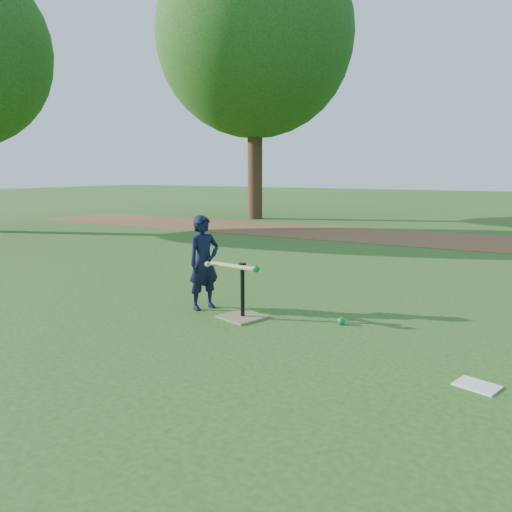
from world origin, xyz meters
The scene contains 8 objects.
ground centered at (0.00, 0.00, 0.00)m, with size 80.00×80.00×0.00m, color #285116.
dirt_strip centered at (0.00, 7.50, 0.01)m, with size 24.00×3.00×0.01m, color brown.
child centered at (-0.88, -0.15, 0.55)m, with size 0.40×0.26×1.10m, color black.
wiffle_ball_ground centered at (0.75, 0.05, 0.04)m, with size 0.08×0.08×0.08m, color #0C8539.
clipboard centered at (2.17, -0.91, 0.01)m, with size 0.30×0.23×0.01m, color white.
batting_tee centered at (-0.29, -0.25, 0.11)m, with size 0.54×0.54×0.61m.
swing_action centered at (-0.38, -0.28, 0.58)m, with size 0.68×0.13×0.08m.
tree_left centered at (-6.00, 10.00, 5.87)m, with size 6.40×6.40×9.08m.
Camera 1 is at (2.48, -4.82, 1.60)m, focal length 35.00 mm.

